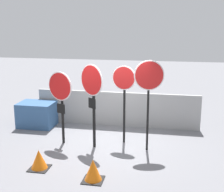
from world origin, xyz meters
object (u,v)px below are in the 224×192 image
traffic_cone_1 (93,170)px  stop_sign_0 (61,94)px  stop_sign_1 (92,90)px  storage_crate (37,114)px  traffic_cone_0 (39,160)px  stop_sign_2 (124,87)px  stop_sign_3 (149,83)px

traffic_cone_1 → stop_sign_0: bearing=126.0°
stop_sign_1 → storage_crate: 2.99m
stop_sign_0 → traffic_cone_0: stop_sign_0 is taller
stop_sign_2 → storage_crate: (-3.10, 0.94, -1.25)m
stop_sign_1 → traffic_cone_0: bearing=-86.6°
storage_crate → stop_sign_2: bearing=-16.8°
storage_crate → traffic_cone_0: bearing=-65.2°
stop_sign_1 → traffic_cone_0: 2.29m
stop_sign_0 → storage_crate: bearing=157.0°
traffic_cone_0 → traffic_cone_1: size_ratio=0.95×
stop_sign_3 → storage_crate: bearing=147.9°
stop_sign_3 → traffic_cone_1: size_ratio=4.99×
stop_sign_0 → stop_sign_3: bearing=19.7°
stop_sign_2 → traffic_cone_0: (-1.73, -2.03, -1.42)m
traffic_cone_0 → storage_crate: size_ratio=0.41×
stop_sign_0 → traffic_cone_0: size_ratio=4.42×
stop_sign_1 → stop_sign_2: (0.79, 0.49, 0.00)m
stop_sign_1 → storage_crate: (-2.31, 1.43, -1.24)m
stop_sign_0 → traffic_cone_0: (0.00, -1.64, -1.25)m
stop_sign_0 → stop_sign_1: size_ratio=0.90×
traffic_cone_1 → stop_sign_3: bearing=61.0°
stop_sign_1 → stop_sign_3: bearing=36.5°
traffic_cone_0 → traffic_cone_1: 1.45m
stop_sign_3 → traffic_cone_0: size_ratio=5.23×
stop_sign_1 → storage_crate: stop_sign_1 is taller
stop_sign_0 → stop_sign_3: 2.50m
stop_sign_0 → storage_crate: 2.19m
stop_sign_0 → stop_sign_1: bearing=15.0°
stop_sign_2 → traffic_cone_0: stop_sign_2 is taller
stop_sign_3 → traffic_cone_1: bearing=-131.2°
stop_sign_2 → stop_sign_3: 0.88m
stop_sign_0 → stop_sign_2: 1.79m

